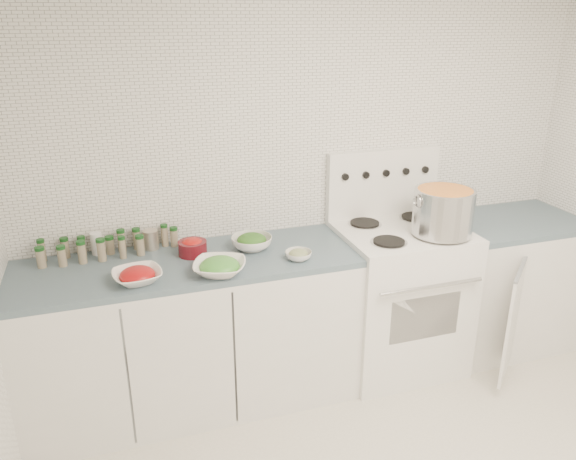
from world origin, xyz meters
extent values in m
cube|color=white|center=(0.00, 1.51, 1.25)|extent=(3.50, 0.02, 2.50)
cube|color=white|center=(-0.82, 1.19, 0.43)|extent=(1.85, 0.62, 0.86)
cube|color=slate|center=(-0.82, 1.19, 0.88)|extent=(1.85, 0.62, 0.03)
cube|color=white|center=(0.48, 1.18, 0.46)|extent=(0.76, 0.65, 0.92)
cube|color=black|center=(0.48, 0.86, 0.50)|extent=(0.45, 0.01, 0.28)
cylinder|color=silver|center=(0.48, 0.82, 0.72)|extent=(0.65, 0.02, 0.02)
cube|color=white|center=(0.48, 1.18, 0.93)|extent=(0.76, 0.65, 0.01)
cube|color=white|center=(0.48, 1.47, 1.15)|extent=(0.76, 0.06, 0.43)
cylinder|color=silver|center=(0.30, 1.02, 0.94)|extent=(0.21, 0.21, 0.01)
cylinder|color=black|center=(0.30, 1.02, 0.94)|extent=(0.18, 0.18, 0.01)
cylinder|color=silver|center=(0.66, 1.02, 0.94)|extent=(0.21, 0.21, 0.01)
cylinder|color=black|center=(0.66, 1.02, 0.94)|extent=(0.18, 0.18, 0.01)
cylinder|color=silver|center=(0.30, 1.33, 0.94)|extent=(0.21, 0.21, 0.01)
cylinder|color=black|center=(0.30, 1.33, 0.94)|extent=(0.18, 0.18, 0.01)
cylinder|color=silver|center=(0.66, 1.33, 0.94)|extent=(0.21, 0.21, 0.01)
cylinder|color=black|center=(0.66, 1.33, 0.94)|extent=(0.18, 0.18, 0.01)
cylinder|color=black|center=(0.20, 1.44, 1.22)|extent=(0.04, 0.02, 0.04)
cylinder|color=black|center=(0.34, 1.44, 1.22)|extent=(0.04, 0.02, 0.04)
cylinder|color=black|center=(0.48, 1.44, 1.22)|extent=(0.04, 0.02, 0.04)
cylinder|color=black|center=(0.62, 1.44, 1.22)|extent=(0.04, 0.02, 0.04)
cylinder|color=black|center=(0.76, 1.44, 1.22)|extent=(0.04, 0.02, 0.04)
cube|color=white|center=(1.30, 1.19, 0.43)|extent=(0.89, 0.62, 0.86)
cube|color=slate|center=(1.30, 1.19, 0.88)|extent=(0.89, 0.62, 0.03)
cube|color=white|center=(1.02, 0.74, 0.43)|extent=(0.31, 0.28, 0.70)
cylinder|color=silver|center=(0.65, 1.03, 1.08)|extent=(0.35, 0.35, 0.27)
cylinder|color=orange|center=(0.65, 1.03, 1.20)|extent=(0.31, 0.31, 0.03)
torus|color=silver|center=(0.47, 1.03, 1.16)|extent=(0.01, 0.08, 0.08)
torus|color=silver|center=(0.83, 1.03, 1.16)|extent=(0.01, 0.08, 0.08)
imported|color=white|center=(-1.10, 1.02, 0.93)|extent=(0.27, 0.27, 0.06)
ellipsoid|color=#B5110F|center=(-1.10, 1.02, 0.94)|extent=(0.17, 0.17, 0.08)
imported|color=white|center=(-0.69, 0.98, 0.93)|extent=(0.35, 0.35, 0.07)
ellipsoid|color=green|center=(-0.69, 0.98, 0.95)|extent=(0.19, 0.19, 0.09)
imported|color=white|center=(-0.45, 1.25, 0.94)|extent=(0.27, 0.27, 0.07)
ellipsoid|color=#275618|center=(-0.45, 1.25, 0.96)|extent=(0.17, 0.17, 0.08)
imported|color=white|center=(-0.24, 1.03, 0.92)|extent=(0.18, 0.18, 0.05)
ellipsoid|color=#344A1D|center=(-0.24, 1.03, 0.94)|extent=(0.10, 0.10, 0.05)
cylinder|color=#550E16|center=(-0.78, 1.27, 0.94)|extent=(0.16, 0.16, 0.08)
ellipsoid|color=#AC1B0B|center=(-0.78, 1.27, 0.97)|extent=(0.12, 0.12, 0.06)
cylinder|color=white|center=(-1.29, 1.45, 0.96)|extent=(0.08, 0.08, 0.12)
cylinder|color=#B1A796|center=(-0.99, 1.43, 0.96)|extent=(0.10, 0.10, 0.11)
cylinder|color=gray|center=(-1.57, 1.44, 0.95)|extent=(0.04, 0.04, 0.11)
cylinder|color=#134317|center=(-1.57, 1.44, 1.02)|extent=(0.04, 0.04, 0.02)
cylinder|color=gray|center=(-1.45, 1.45, 0.95)|extent=(0.04, 0.04, 0.10)
cylinder|color=#134317|center=(-1.45, 1.45, 1.01)|extent=(0.05, 0.05, 0.02)
cylinder|color=gray|center=(-1.36, 1.45, 0.95)|extent=(0.04, 0.04, 0.10)
cylinder|color=#134317|center=(-1.36, 1.45, 1.00)|extent=(0.04, 0.04, 0.02)
cylinder|color=gray|center=(-1.15, 1.44, 0.96)|extent=(0.04, 0.04, 0.11)
cylinder|color=#134317|center=(-1.15, 1.44, 1.02)|extent=(0.05, 0.05, 0.02)
cylinder|color=gray|center=(-1.22, 1.43, 0.94)|extent=(0.05, 0.05, 0.09)
cylinder|color=#134317|center=(-1.22, 1.43, 1.00)|extent=(0.05, 0.05, 0.02)
cylinder|color=gray|center=(-1.07, 1.45, 0.95)|extent=(0.04, 0.04, 0.11)
cylinder|color=#134317|center=(-1.07, 1.45, 1.02)|extent=(0.05, 0.05, 0.02)
cylinder|color=gray|center=(-0.91, 1.45, 0.96)|extent=(0.04, 0.04, 0.11)
cylinder|color=#134317|center=(-0.91, 1.45, 1.02)|extent=(0.04, 0.04, 0.02)
cylinder|color=gray|center=(-0.86, 1.43, 0.95)|extent=(0.04, 0.04, 0.10)
cylinder|color=#134317|center=(-0.86, 1.43, 1.01)|extent=(0.05, 0.05, 0.02)
cylinder|color=gray|center=(-1.57, 1.35, 0.95)|extent=(0.05, 0.05, 0.10)
cylinder|color=#134317|center=(-1.57, 1.35, 1.01)|extent=(0.05, 0.05, 0.02)
cylinder|color=gray|center=(-1.46, 1.34, 0.95)|extent=(0.04, 0.04, 0.10)
cylinder|color=#134317|center=(-1.46, 1.34, 1.01)|extent=(0.05, 0.05, 0.02)
cylinder|color=gray|center=(-1.36, 1.34, 0.95)|extent=(0.05, 0.05, 0.11)
cylinder|color=#134317|center=(-1.36, 1.34, 1.02)|extent=(0.05, 0.05, 0.02)
cylinder|color=gray|center=(-1.26, 1.34, 0.96)|extent=(0.05, 0.05, 0.11)
cylinder|color=#134317|center=(-1.26, 1.34, 1.02)|extent=(0.05, 0.05, 0.02)
cylinder|color=gray|center=(-1.15, 1.34, 0.96)|extent=(0.04, 0.04, 0.11)
cylinder|color=#134317|center=(-1.15, 1.34, 1.02)|extent=(0.04, 0.04, 0.02)
cylinder|color=gray|center=(-1.06, 1.36, 0.95)|extent=(0.04, 0.04, 0.10)
cylinder|color=#134317|center=(-1.06, 1.36, 1.01)|extent=(0.05, 0.05, 0.02)
camera|label=1|loc=(-1.17, -1.62, 2.15)|focal=35.00mm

